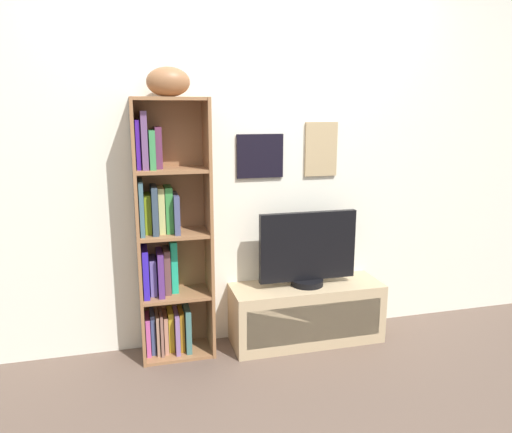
{
  "coord_description": "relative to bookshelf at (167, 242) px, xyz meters",
  "views": [
    {
      "loc": [
        -0.73,
        -1.99,
        1.57
      ],
      "look_at": [
        0.01,
        0.85,
        0.92
      ],
      "focal_mm": 33.75,
      "sensor_mm": 36.0,
      "label": 1
    }
  ],
  "objects": [
    {
      "name": "television",
      "position": [
        0.93,
        -0.07,
        -0.1
      ],
      "size": [
        0.67,
        0.22,
        0.51
      ],
      "color": "black",
      "rests_on": "tv_stand"
    },
    {
      "name": "football",
      "position": [
        0.05,
        -0.03,
        0.98
      ],
      "size": [
        0.26,
        0.18,
        0.17
      ],
      "primitive_type": "ellipsoid",
      "rotation": [
        0.0,
        0.0,
        -0.03
      ],
      "color": "brown",
      "rests_on": "bookshelf"
    },
    {
      "name": "tv_stand",
      "position": [
        0.93,
        -0.07,
        -0.55
      ],
      "size": [
        1.03,
        0.35,
        0.41
      ],
      "color": "tan",
      "rests_on": "ground"
    },
    {
      "name": "back_wall",
      "position": [
        0.54,
        0.14,
        0.42
      ],
      "size": [
        4.8,
        0.08,
        2.36
      ],
      "color": "white",
      "rests_on": "ground"
    },
    {
      "name": "bookshelf",
      "position": [
        0.0,
        0.0,
        0.0
      ],
      "size": [
        0.46,
        0.28,
        1.65
      ],
      "color": "#94653F",
      "rests_on": "ground"
    }
  ]
}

